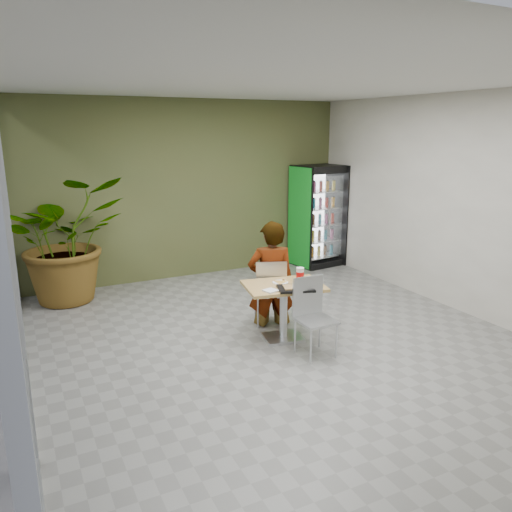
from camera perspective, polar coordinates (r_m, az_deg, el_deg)
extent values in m
plane|color=gray|center=(6.50, 3.16, -10.06)|extent=(7.00, 7.00, 0.00)
cube|color=tan|center=(6.40, 3.20, -3.44)|extent=(1.10, 0.86, 0.04)
cylinder|color=#B9BCBE|center=(6.52, 3.15, -6.58)|extent=(0.10, 0.10, 0.71)
cube|color=#B9BCBE|center=(6.65, 3.11, -9.28)|extent=(0.56, 0.48, 0.04)
cube|color=#B9BCBE|center=(7.01, 1.53, -4.21)|extent=(0.54, 0.54, 0.03)
cube|color=#B9BCBE|center=(6.75, 1.77, -2.74)|extent=(0.41, 0.17, 0.50)
cylinder|color=#B9BCBE|center=(7.28, 2.73, -5.38)|extent=(0.02, 0.02, 0.45)
cylinder|color=#B9BCBE|center=(7.23, -0.10, -5.50)|extent=(0.02, 0.02, 0.45)
cylinder|color=#B9BCBE|center=(6.95, 3.20, -6.38)|extent=(0.02, 0.02, 0.45)
cylinder|color=#B9BCBE|center=(6.90, 0.22, -6.51)|extent=(0.02, 0.02, 0.45)
cube|color=#B9BCBE|center=(6.07, 6.88, -7.34)|extent=(0.42, 0.42, 0.03)
cube|color=#B9BCBE|center=(6.14, 5.93, -4.57)|extent=(0.42, 0.03, 0.50)
cylinder|color=#B9BCBE|center=(5.93, 6.28, -10.24)|extent=(0.02, 0.02, 0.45)
cylinder|color=#B9BCBE|center=(6.12, 9.18, -9.55)|extent=(0.02, 0.02, 0.45)
cylinder|color=#B9BCBE|center=(6.21, 4.49, -9.02)|extent=(0.02, 0.02, 0.45)
cylinder|color=#B9BCBE|center=(6.39, 7.30, -8.41)|extent=(0.02, 0.02, 0.45)
imported|color=black|center=(6.93, 1.73, -3.23)|extent=(0.76, 0.62, 1.78)
cylinder|color=white|center=(6.46, 2.80, -3.03)|extent=(0.20, 0.20, 0.01)
cylinder|color=white|center=(6.52, 5.05, -2.16)|extent=(0.10, 0.10, 0.17)
cylinder|color=red|center=(6.52, 5.05, -2.21)|extent=(0.10, 0.10, 0.10)
cylinder|color=white|center=(6.49, 5.07, -1.40)|extent=(0.10, 0.10, 0.01)
cube|color=white|center=(6.12, 1.68, -3.98)|extent=(0.19, 0.19, 0.02)
cube|color=black|center=(6.21, 4.57, -3.72)|extent=(0.52, 0.45, 0.03)
cube|color=black|center=(10.02, 7.16, 4.57)|extent=(0.97, 0.80, 1.99)
cube|color=green|center=(9.78, 4.94, 4.39)|extent=(0.10, 0.68, 1.95)
cube|color=white|center=(9.74, 8.26, 4.37)|extent=(0.71, 0.10, 1.59)
imported|color=#27622B|center=(8.37, -20.91, 1.78)|extent=(2.10, 1.92, 1.99)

